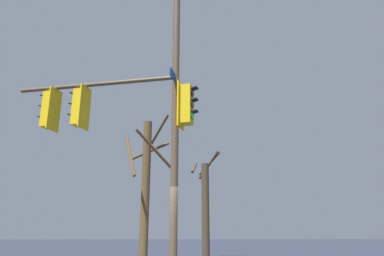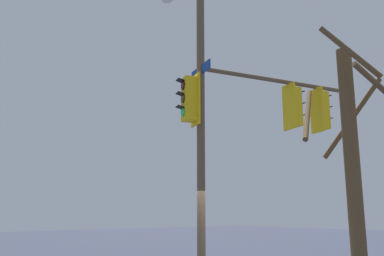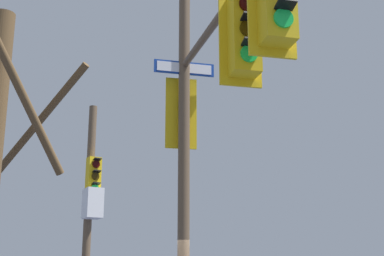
% 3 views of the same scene
% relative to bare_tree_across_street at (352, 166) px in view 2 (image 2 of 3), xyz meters
% --- Properties ---
extents(main_signal_pole_assembly, '(3.85, 5.47, 9.32)m').
position_rel_bare_tree_across_street_xyz_m(main_signal_pole_assembly, '(-3.17, 0.14, 2.22)').
color(main_signal_pole_assembly, brown).
rests_on(main_signal_pole_assembly, ground).
extents(bare_tree_across_street, '(1.97, 2.00, 5.60)m').
position_rel_bare_tree_across_street_xyz_m(bare_tree_across_street, '(0.00, 0.00, 0.00)').
color(bare_tree_across_street, brown).
rests_on(bare_tree_across_street, ground).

